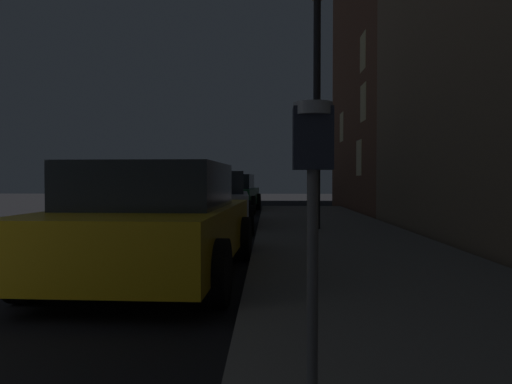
{
  "coord_description": "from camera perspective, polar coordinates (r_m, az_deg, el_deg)",
  "views": [
    {
      "loc": [
        4.25,
        -1.41,
        1.22
      ],
      "look_at": [
        4.16,
        1.89,
        1.14
      ],
      "focal_mm": 33.18,
      "sensor_mm": 36.0,
      "label": 1
    }
  ],
  "objects": [
    {
      "name": "car_green",
      "position": [
        18.18,
        -2.91,
        -0.16
      ],
      "size": [
        2.18,
        4.45,
        1.43
      ],
      "color": "#19592D",
      "rests_on": "ground"
    },
    {
      "name": "building_far",
      "position": [
        19.65,
        21.49,
        13.53
      ],
      "size": [
        6.96,
        9.24,
        10.72
      ],
      "color": "brown",
      "rests_on": "ground"
    },
    {
      "name": "street_lamp",
      "position": [
        10.77,
        7.37,
        14.94
      ],
      "size": [
        0.44,
        0.44,
        5.41
      ],
      "color": "black",
      "rests_on": "sidewalk"
    },
    {
      "name": "car_yellow_cab",
      "position": [
        6.04,
        -11.92,
        -3.47
      ],
      "size": [
        2.27,
        4.33,
        1.43
      ],
      "color": "gold",
      "rests_on": "ground"
    },
    {
      "name": "car_silver",
      "position": [
        11.9,
        -5.24,
        -1.06
      ],
      "size": [
        2.17,
        4.27,
        1.43
      ],
      "color": "#B7B7BF",
      "rests_on": "ground"
    },
    {
      "name": "parking_meter",
      "position": [
        2.29,
        6.84,
        1.86
      ],
      "size": [
        0.19,
        0.19,
        1.44
      ],
      "color": "#59595B",
      "rests_on": "sidewalk"
    }
  ]
}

